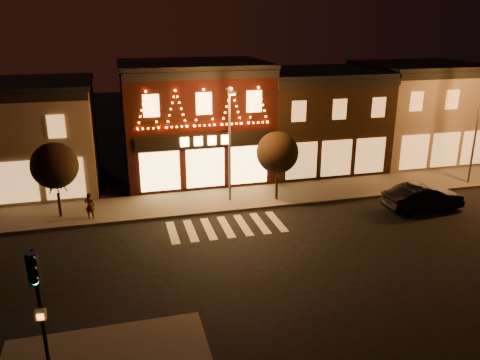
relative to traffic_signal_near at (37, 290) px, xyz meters
name	(u,v)px	position (x,y,z in m)	size (l,w,h in m)	color
ground	(245,259)	(8.24, 6.34, -3.32)	(120.00, 120.00, 0.00)	black
sidewalk_far	(242,198)	(10.24, 14.34, -3.25)	(44.00, 4.00, 0.15)	#47423D
building_left	(1,137)	(-4.76, 20.33, 0.34)	(12.20, 8.28, 7.30)	#6C604D
building_pulp	(194,120)	(8.24, 20.31, 0.84)	(10.20, 8.34, 8.30)	black
building_right_a	(315,119)	(17.74, 20.33, 0.44)	(9.20, 8.28, 7.50)	#312111
building_right_b	(417,111)	(26.74, 20.33, 0.59)	(9.20, 8.28, 7.80)	#6C604D
traffic_signal_near	(37,290)	(0.00, 0.00, 0.00)	(0.33, 0.47, 4.50)	black
streetlamp_mid	(230,136)	(9.35, 13.86, 1.02)	(0.49, 1.64, 7.14)	#59595E
streetlamp_right	(480,121)	(26.53, 12.95, 1.23)	(0.55, 1.72, 7.51)	#59595E
tree_left	(55,166)	(-0.84, 13.95, -0.09)	(2.64, 2.64, 4.41)	black
tree_right	(277,153)	(12.29, 13.47, -0.10)	(2.63, 2.63, 4.39)	black
dark_sedan	(423,197)	(20.44, 9.80, -2.52)	(1.69, 4.85, 1.60)	black
pedestrian	(90,206)	(0.88, 13.24, -2.41)	(0.56, 0.37, 1.53)	gray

